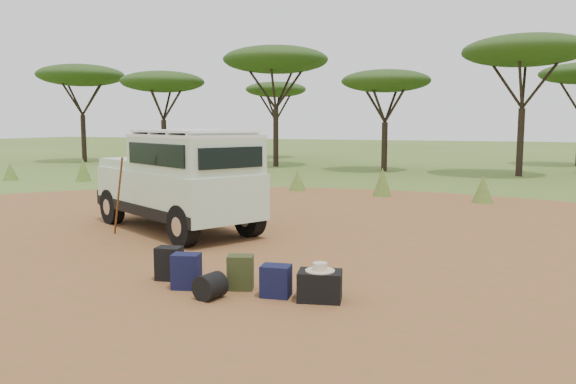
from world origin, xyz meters
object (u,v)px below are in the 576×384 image
at_px(walking_staff, 118,197).
at_px(backpack_olive, 240,273).
at_px(backpack_black, 169,264).
at_px(backpack_navy, 186,271).
at_px(duffel_navy, 276,281).
at_px(hard_case, 320,286).
at_px(safari_vehicle, 180,182).

xyz_separation_m(walking_staff, backpack_olive, (3.94, -2.40, -0.56)).
xyz_separation_m(backpack_black, backpack_navy, (0.47, -0.28, 0.00)).
relative_size(walking_staff, backpack_olive, 3.54).
height_order(backpack_black, duffel_navy, backpack_black).
relative_size(backpack_navy, duffel_navy, 1.16).
distance_m(walking_staff, backpack_olive, 4.65).
xyz_separation_m(backpack_navy, hard_case, (1.86, 0.19, -0.05)).
distance_m(safari_vehicle, backpack_olive, 4.63).
bearing_deg(walking_staff, backpack_olive, -90.65).
bearing_deg(hard_case, backpack_black, 164.45).
bearing_deg(hard_case, duffel_navy, 172.86).
bearing_deg(walking_staff, backpack_black, -99.70).
relative_size(backpack_black, backpack_olive, 1.02).
height_order(walking_staff, hard_case, walking_staff).
relative_size(walking_staff, backpack_black, 3.47).
relative_size(backpack_navy, backpack_olive, 1.03).
distance_m(safari_vehicle, backpack_navy, 4.38).
bearing_deg(backpack_navy, hard_case, -9.64).
bearing_deg(hard_case, backpack_navy, 172.57).
xyz_separation_m(backpack_black, backpack_olive, (1.17, -0.05, -0.00)).
distance_m(walking_staff, duffel_navy, 5.20).
bearing_deg(safari_vehicle, hard_case, -10.63).
height_order(duffel_navy, hard_case, duffel_navy).
bearing_deg(backpack_olive, hard_case, -21.93).
height_order(walking_staff, backpack_black, walking_staff).
bearing_deg(backpack_navy, backpack_black, 133.35).
distance_m(walking_staff, backpack_black, 3.67).
distance_m(backpack_black, hard_case, 2.33).
relative_size(walking_staff, duffel_navy, 4.00).
relative_size(safari_vehicle, hard_case, 8.45).
height_order(backpack_black, backpack_navy, backpack_navy).
distance_m(safari_vehicle, walking_staff, 1.28).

